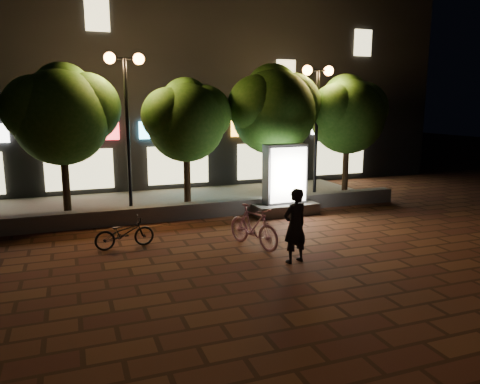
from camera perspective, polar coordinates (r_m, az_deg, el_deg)
name	(u,v)px	position (r m, az deg, el deg)	size (l,w,h in m)	color
ground	(222,256)	(11.32, -2.29, -8.01)	(80.00, 80.00, 0.00)	#542E1A
retaining_wall	(183,211)	(14.96, -7.08, -2.38)	(16.00, 0.45, 0.50)	#5E5C58
sidewalk	(168,202)	(17.39, -8.98, -1.27)	(16.00, 5.00, 0.08)	#5E5C58
building_block	(137,76)	(23.45, -12.65, 13.89)	(28.00, 8.12, 11.30)	black
tree_left	(63,111)	(15.65, -21.20, 9.37)	(3.60, 3.00, 4.89)	black
tree_mid	(187,117)	(16.12, -6.63, 9.23)	(3.24, 2.70, 4.50)	black
tree_right	(274,107)	(17.21, 4.27, 10.54)	(3.72, 3.10, 5.07)	black
tree_far_right	(348,112)	(18.77, 13.30, 9.70)	(3.48, 2.90, 4.76)	black
street_lamp_left	(126,92)	(15.49, -14.00, 11.92)	(1.26, 0.36, 5.18)	black
street_lamp_right	(317,98)	(17.73, 9.59, 11.49)	(1.26, 0.36, 4.98)	black
ad_kiosk	(285,186)	(15.47, 5.57, 0.74)	(2.22, 1.17, 2.36)	#5E5C58
scooter_pink	(253,226)	(11.90, 1.66, -4.28)	(0.52, 1.83, 1.10)	#B97799
rider	(295,226)	(10.74, 6.85, -4.19)	(0.64, 0.42, 1.77)	black
scooter_parked	(124,233)	(12.21, -14.17, -4.95)	(0.53, 1.52, 0.80)	black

